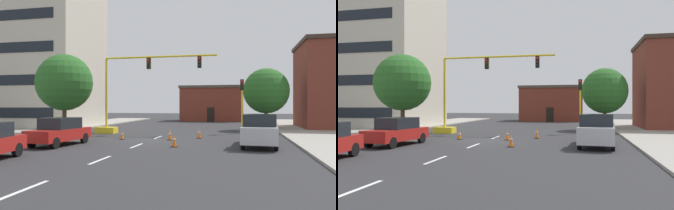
% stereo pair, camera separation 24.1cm
% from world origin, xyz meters
% --- Properties ---
extents(ground_plane, '(160.00, 160.00, 0.00)m').
position_xyz_m(ground_plane, '(0.00, 0.00, 0.00)').
color(ground_plane, '#2D2D30').
extents(sidewalk_left, '(6.00, 56.00, 0.14)m').
position_xyz_m(sidewalk_left, '(-12.70, 8.00, 0.07)').
color(sidewalk_left, '#9E998E').
rests_on(sidewalk_left, ground_plane).
extents(sidewalk_right, '(6.00, 56.00, 0.14)m').
position_xyz_m(sidewalk_right, '(12.70, 8.00, 0.07)').
color(sidewalk_right, '#9E998E').
rests_on(sidewalk_right, ground_plane).
extents(lane_stripe_seg_0, '(0.16, 2.40, 0.01)m').
position_xyz_m(lane_stripe_seg_0, '(0.00, -14.00, 0.00)').
color(lane_stripe_seg_0, silver).
rests_on(lane_stripe_seg_0, ground_plane).
extents(lane_stripe_seg_1, '(0.16, 2.40, 0.01)m').
position_xyz_m(lane_stripe_seg_1, '(0.00, -8.50, 0.00)').
color(lane_stripe_seg_1, silver).
rests_on(lane_stripe_seg_1, ground_plane).
extents(lane_stripe_seg_2, '(0.16, 2.40, 0.01)m').
position_xyz_m(lane_stripe_seg_2, '(0.00, -3.00, 0.00)').
color(lane_stripe_seg_2, silver).
rests_on(lane_stripe_seg_2, ground_plane).
extents(lane_stripe_seg_3, '(0.16, 2.40, 0.01)m').
position_xyz_m(lane_stripe_seg_3, '(0.00, 2.50, 0.00)').
color(lane_stripe_seg_3, silver).
rests_on(lane_stripe_seg_3, ground_plane).
extents(building_tall_left, '(15.72, 11.44, 17.58)m').
position_xyz_m(building_tall_left, '(-18.77, 13.67, 8.80)').
color(building_tall_left, beige).
rests_on(building_tall_left, ground_plane).
extents(building_brick_center, '(9.94, 7.30, 5.58)m').
position_xyz_m(building_brick_center, '(1.95, 31.37, 2.80)').
color(building_brick_center, brown).
rests_on(building_brick_center, ground_plane).
extents(traffic_signal_gantry, '(10.81, 1.20, 6.83)m').
position_xyz_m(traffic_signal_gantry, '(-4.01, 5.36, 2.35)').
color(traffic_signal_gantry, yellow).
rests_on(traffic_signal_gantry, ground_plane).
extents(traffic_light_pole_right, '(0.32, 0.47, 4.80)m').
position_xyz_m(traffic_light_pole_right, '(6.47, 7.28, 3.53)').
color(traffic_light_pole_right, yellow).
rests_on(traffic_light_pole_right, ground_plane).
extents(tree_right_mid, '(4.54, 4.54, 6.24)m').
position_xyz_m(tree_right_mid, '(8.86, 11.90, 3.96)').
color(tree_right_mid, brown).
rests_on(tree_right_mid, ground_plane).
extents(tree_left_near, '(4.83, 4.83, 6.89)m').
position_xyz_m(tree_left_near, '(-8.40, 3.14, 4.46)').
color(tree_left_near, '#4C3823').
rests_on(tree_left_near, ground_plane).
extents(pickup_truck_silver, '(2.40, 5.54, 1.99)m').
position_xyz_m(pickup_truck_silver, '(7.48, -1.74, 0.97)').
color(pickup_truck_silver, '#BCBCC1').
rests_on(pickup_truck_silver, ground_plane).
extents(sedan_red_mid_left, '(2.30, 4.66, 1.74)m').
position_xyz_m(sedan_red_mid_left, '(-4.80, -3.79, 0.89)').
color(sedan_red_mid_left, '#B21E19').
rests_on(sedan_red_mid_left, ground_plane).
extents(traffic_cone_roadside_a, '(0.36, 0.36, 0.63)m').
position_xyz_m(traffic_cone_roadside_a, '(-2.23, 0.50, 0.31)').
color(traffic_cone_roadside_a, black).
rests_on(traffic_cone_roadside_a, ground_plane).
extents(traffic_cone_roadside_b, '(0.36, 0.36, 0.74)m').
position_xyz_m(traffic_cone_roadside_b, '(1.35, 0.67, 0.36)').
color(traffic_cone_roadside_b, black).
rests_on(traffic_cone_roadside_b, ground_plane).
extents(traffic_cone_roadside_c, '(0.36, 0.36, 0.73)m').
position_xyz_m(traffic_cone_roadside_c, '(2.40, -3.11, 0.36)').
color(traffic_cone_roadside_c, black).
rests_on(traffic_cone_roadside_c, ground_plane).
extents(traffic_cone_roadside_d, '(0.36, 0.36, 0.76)m').
position_xyz_m(traffic_cone_roadside_d, '(3.25, 2.39, 0.37)').
color(traffic_cone_roadside_d, black).
rests_on(traffic_cone_roadside_d, ground_plane).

